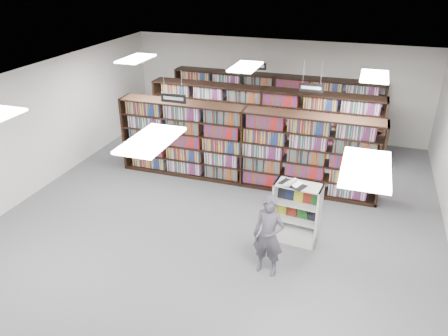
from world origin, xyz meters
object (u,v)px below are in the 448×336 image
(open_book, at_px, (292,183))
(shopper, at_px, (269,236))
(bookshelf_row_near, at_px, (244,147))
(endcap_display, at_px, (296,220))

(open_book, relative_size, shopper, 0.37)
(bookshelf_row_near, xyz_separation_m, shopper, (1.50, -3.50, -0.22))
(shopper, bearing_deg, endcap_display, 82.09)
(endcap_display, distance_m, open_book, 0.94)
(bookshelf_row_near, xyz_separation_m, endcap_display, (1.83, -2.22, -0.58))
(endcap_display, relative_size, open_book, 2.22)
(bookshelf_row_near, relative_size, open_book, 11.39)
(endcap_display, height_order, shopper, shopper)
(bookshelf_row_near, height_order, open_book, bookshelf_row_near)
(endcap_display, bearing_deg, shopper, -99.02)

